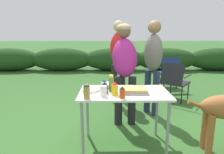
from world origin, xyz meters
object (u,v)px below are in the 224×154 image
mixing_bowl (109,85)px  relish_jar (111,83)px  bbq_sauce_bottle (105,88)px  food_tray (134,90)px  folding_table (124,98)px  plate_stack (91,90)px  camp_chair_near_hedge (175,80)px  paper_cup_stack (103,91)px  hot_sauce_bottle (122,92)px  spice_jar (87,92)px  mayo_bottle (104,85)px  standing_person_in_red_jacket (153,59)px  camp_chair_green_behind_table (169,71)px  standing_person_with_beanie (125,63)px  mustard_bottle (115,89)px  standing_person_in_gray_fleece (119,54)px

mixing_bowl → relish_jar: (0.03, -0.19, 0.06)m
mixing_bowl → bbq_sauce_bottle: bbq_sauce_bottle is taller
food_tray → bbq_sauce_bottle: bearing=-176.5°
folding_table → food_tray: size_ratio=3.17×
plate_stack → camp_chair_near_hedge: bearing=46.2°
mixing_bowl → relish_jar: relish_jar is taller
paper_cup_stack → mixing_bowl: bearing=79.7°
relish_jar → hot_sauce_bottle: 0.28m
mixing_bowl → spice_jar: spice_jar is taller
food_tray → bbq_sauce_bottle: bbq_sauce_bottle is taller
mayo_bottle → camp_chair_near_hedge: size_ratio=0.18×
camp_chair_near_hedge → standing_person_in_red_jacket: bearing=-93.9°
camp_chair_green_behind_table → bbq_sauce_bottle: bearing=-125.6°
standing_person_with_beanie → camp_chair_near_hedge: standing_person_with_beanie is taller
relish_jar → standing_person_with_beanie: bearing=73.4°
spice_jar → folding_table: bearing=30.1°
folding_table → mayo_bottle: mayo_bottle is taller
mustard_bottle → camp_chair_green_behind_table: mustard_bottle is taller
mixing_bowl → camp_chair_near_hedge: 2.09m
mixing_bowl → standing_person_with_beanie: 0.64m
plate_stack → folding_table: bearing=-5.3°
camp_chair_green_behind_table → standing_person_in_gray_fleece: bearing=-149.2°
mustard_bottle → standing_person_in_red_jacket: (0.69, 1.18, 0.18)m
relish_jar → mayo_bottle: 0.10m
plate_stack → standing_person_in_gray_fleece: 1.75m
mustard_bottle → food_tray: bearing=21.9°
plate_stack → spice_jar: (-0.01, -0.29, 0.06)m
food_tray → standing_person_in_red_jacket: bearing=67.1°
folding_table → camp_chair_green_behind_table: camp_chair_green_behind_table is taller
hot_sauce_bottle → bbq_sauce_bottle: size_ratio=0.98×
paper_cup_stack → camp_chair_green_behind_table: 3.31m
plate_stack → standing_person_in_red_jacket: standing_person_in_red_jacket is taller
camp_chair_green_behind_table → camp_chair_near_hedge: (-0.15, -0.98, 0.00)m
bbq_sauce_bottle → folding_table: bearing=11.6°
food_tray → camp_chair_near_hedge: (1.09, 1.76, -0.30)m
mayo_bottle → mustard_bottle: (0.13, -0.17, 0.00)m
mustard_bottle → camp_chair_green_behind_table: (1.48, 2.83, -0.35)m
bbq_sauce_bottle → camp_chair_near_hedge: bearing=51.0°
mayo_bottle → spice_jar: (-0.18, -0.30, 0.01)m
plate_stack → spice_jar: spice_jar is taller
spice_jar → hot_sauce_bottle: 0.39m
folding_table → mixing_bowl: mixing_bowl is taller
bbq_sauce_bottle → camp_chair_green_behind_table: bbq_sauce_bottle is taller
plate_stack → food_tray: bearing=-7.0°
standing_person_with_beanie → camp_chair_green_behind_table: size_ratio=1.91×
mustard_bottle → bbq_sauce_bottle: mustard_bottle is taller
paper_cup_stack → bbq_sauce_bottle: bbq_sauce_bottle is taller
folding_table → mixing_bowl: (-0.18, 0.20, 0.11)m
bbq_sauce_bottle → standing_person_in_gray_fleece: (0.24, 1.77, 0.21)m
standing_person_in_gray_fleece → camp_chair_green_behind_table: standing_person_in_gray_fleece is taller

